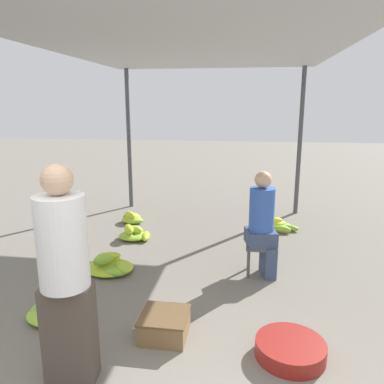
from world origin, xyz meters
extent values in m
cylinder|color=#4C4C51|center=(-1.64, 5.74, 1.36)|extent=(0.08, 0.08, 2.72)
cylinder|color=#4C4C51|center=(1.64, 5.74, 1.36)|extent=(0.08, 0.08, 2.72)
cube|color=#B2B2B7|center=(0.00, 3.02, 2.74)|extent=(3.69, 5.84, 0.04)
cube|color=#4C4238|center=(-0.57, 0.87, 0.39)|extent=(0.39, 0.25, 0.77)
cylinder|color=white|center=(-0.57, 0.87, 1.11)|extent=(0.39, 0.39, 0.67)
sphere|color=tan|center=(-0.57, 0.87, 1.56)|extent=(0.22, 0.22, 0.22)
cube|color=#4C4C4C|center=(0.88, 2.92, 0.37)|extent=(0.34, 0.34, 0.04)
cylinder|color=#4C4C4C|center=(0.75, 2.79, 0.18)|extent=(0.04, 0.04, 0.35)
cylinder|color=#4C4C4C|center=(1.02, 2.79, 0.18)|extent=(0.04, 0.04, 0.35)
cylinder|color=#4C4C4C|center=(0.75, 3.06, 0.18)|extent=(0.04, 0.04, 0.35)
cylinder|color=#4C4C4C|center=(1.02, 3.06, 0.18)|extent=(0.04, 0.04, 0.35)
cube|color=#384766|center=(0.98, 2.90, 0.20)|extent=(0.21, 0.33, 0.39)
cube|color=#384766|center=(0.88, 2.92, 0.48)|extent=(0.41, 0.41, 0.18)
cylinder|color=#3359B2|center=(0.88, 2.92, 0.83)|extent=(0.36, 0.36, 0.52)
sphere|color=tan|center=(0.88, 2.92, 1.19)|extent=(0.20, 0.20, 0.20)
cylinder|color=maroon|center=(1.10, 1.37, 0.07)|extent=(0.58, 0.58, 0.14)
ellipsoid|color=#A2C52F|center=(-0.78, 2.60, 0.11)|extent=(0.28, 0.30, 0.09)
ellipsoid|color=#94BF32|center=(-1.09, 2.66, 0.17)|extent=(0.12, 0.23, 0.10)
ellipsoid|color=yellow|center=(-1.04, 2.84, 0.09)|extent=(0.33, 0.22, 0.15)
ellipsoid|color=#86BA34|center=(-1.01, 2.61, 0.20)|extent=(0.27, 0.22, 0.14)
ellipsoid|color=#ADCA2D|center=(-0.98, 2.72, 0.21)|extent=(0.32, 0.21, 0.09)
ellipsoid|color=#84B934|center=(-0.85, 2.56, 0.08)|extent=(0.31, 0.17, 0.10)
ellipsoid|color=#AFCA2D|center=(-0.98, 2.71, 0.05)|extent=(0.60, 0.53, 0.10)
ellipsoid|color=#A0C42F|center=(-1.01, 3.92, 0.14)|extent=(0.26, 0.20, 0.14)
ellipsoid|color=#8ABB33|center=(-1.07, 3.94, 0.13)|extent=(0.34, 0.27, 0.13)
ellipsoid|color=yellow|center=(-1.08, 4.07, 0.07)|extent=(0.33, 0.25, 0.13)
ellipsoid|color=#94BF32|center=(-1.08, 3.81, 0.07)|extent=(0.26, 0.25, 0.09)
ellipsoid|color=#B5CD2C|center=(-0.83, 3.88, 0.06)|extent=(0.18, 0.35, 0.11)
ellipsoid|color=#B9CE2B|center=(-1.08, 3.84, 0.17)|extent=(0.26, 0.31, 0.15)
ellipsoid|color=#90BE32|center=(-1.03, 3.89, 0.05)|extent=(0.47, 0.41, 0.10)
ellipsoid|color=#9EC330|center=(-0.94, 1.76, 0.08)|extent=(0.31, 0.34, 0.10)
ellipsoid|color=#74B337|center=(-1.33, 1.69, 0.05)|extent=(0.16, 0.27, 0.10)
ellipsoid|color=#A8C82E|center=(-1.01, 1.83, 0.08)|extent=(0.32, 0.17, 0.11)
ellipsoid|color=yellow|center=(-1.04, 1.47, 0.07)|extent=(0.17, 0.25, 0.10)
ellipsoid|color=#92BF32|center=(-1.12, 1.63, 0.05)|extent=(0.56, 0.49, 0.10)
ellipsoid|color=#A6C72E|center=(-1.27, 4.66, 0.08)|extent=(0.25, 0.34, 0.13)
ellipsoid|color=#8FBE32|center=(-1.23, 4.60, 0.05)|extent=(0.34, 0.28, 0.09)
ellipsoid|color=yellow|center=(-1.26, 4.75, 0.09)|extent=(0.17, 0.27, 0.13)
ellipsoid|color=#7CB636|center=(-1.35, 4.77, 0.08)|extent=(0.32, 0.24, 0.12)
ellipsoid|color=#A6C72E|center=(-1.28, 4.70, 0.06)|extent=(0.31, 0.25, 0.11)
ellipsoid|color=#B1CB2C|center=(-1.29, 4.73, 0.07)|extent=(0.23, 0.19, 0.10)
ellipsoid|color=#BFD12A|center=(-1.33, 4.67, 0.14)|extent=(0.30, 0.28, 0.14)
ellipsoid|color=#B6CD2C|center=(-1.32, 4.69, 0.05)|extent=(0.35, 0.31, 0.10)
ellipsoid|color=yellow|center=(1.21, 4.70, 0.15)|extent=(0.24, 0.17, 0.10)
ellipsoid|color=#BACF2B|center=(1.25, 4.70, 0.10)|extent=(0.33, 0.30, 0.09)
ellipsoid|color=#88BB34|center=(1.43, 4.64, 0.05)|extent=(0.32, 0.21, 0.10)
ellipsoid|color=#92BF32|center=(1.28, 4.51, 0.06)|extent=(0.33, 0.18, 0.12)
ellipsoid|color=yellow|center=(1.01, 4.75, 0.07)|extent=(0.13, 0.27, 0.15)
ellipsoid|color=#88BB34|center=(1.02, 4.77, 0.07)|extent=(0.26, 0.19, 0.14)
ellipsoid|color=#73B237|center=(1.19, 4.72, 0.05)|extent=(0.57, 0.50, 0.10)
cube|color=brown|center=(0.00, 1.50, 0.10)|extent=(0.41, 0.41, 0.20)
cube|color=brown|center=(0.00, 1.50, 0.21)|extent=(0.43, 0.43, 0.02)
camera|label=1|loc=(0.69, -1.44, 2.05)|focal=35.00mm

